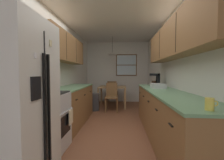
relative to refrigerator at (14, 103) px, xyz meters
name	(u,v)px	position (x,y,z in m)	size (l,w,h in m)	color
ground_plane	(114,121)	(0.95, 2.18, -0.90)	(12.00, 12.00, 0.00)	brown
wall_left	(62,71)	(-0.40, 2.18, 0.38)	(0.10, 9.00, 2.55)	silver
wall_right	(169,71)	(2.30, 2.18, 0.38)	(0.10, 9.00, 2.55)	silver
wall_back	(117,72)	(0.95, 4.83, 0.38)	(4.40, 0.10, 2.55)	silver
ceiling_slab	(114,18)	(0.95, 2.18, 1.69)	(4.40, 9.00, 0.08)	white
refrigerator	(14,103)	(0.00, 0.00, 0.00)	(0.72, 0.76, 1.80)	white
stove_range	(45,121)	(-0.04, 0.70, -0.43)	(0.66, 0.60, 1.10)	silver
microwave_over_range	(37,47)	(-0.15, 0.70, 0.72)	(0.39, 0.61, 0.30)	black
counter_left	(72,105)	(-0.05, 1.96, -0.45)	(0.64, 1.93, 0.90)	olive
upper_cabinets_left	(65,49)	(-0.19, 1.91, 0.90)	(0.33, 2.01, 0.63)	olive
counter_right	(165,115)	(1.95, 1.23, -0.45)	(0.64, 3.08, 0.90)	olive
upper_cabinets_right	(176,39)	(2.09, 1.18, 0.91)	(0.33, 2.76, 0.62)	olive
dining_table	(112,89)	(0.81, 3.82, -0.27)	(0.98, 0.82, 0.74)	#A87F51
dining_chair_near	(112,95)	(0.82, 3.21, -0.40)	(0.41, 0.41, 0.90)	brown
dining_chair_far	(112,91)	(0.76, 4.44, -0.40)	(0.43, 0.43, 0.90)	brown
pendant_light	(112,53)	(0.81, 3.82, 1.04)	(0.33, 0.33, 0.66)	black
back_window	(126,65)	(1.35, 4.76, 0.67)	(0.88, 0.05, 0.91)	brown
trash_bin	(94,102)	(0.25, 3.22, -0.62)	(0.31, 0.31, 0.56)	#3F3F42
storage_canister	(57,86)	(-0.05, 1.12, 0.08)	(0.12, 0.12, 0.16)	red
dish_towel	(71,117)	(0.31, 0.84, -0.40)	(0.02, 0.16, 0.24)	beige
coffee_maker	(156,79)	(2.01, 2.24, 0.17)	(0.22, 0.18, 0.32)	black
mug_by_coffeemaker	(210,104)	(1.90, -0.18, 0.06)	(0.11, 0.07, 0.11)	#E5CC4C
dish_rack	(158,86)	(1.93, 1.71, 0.05)	(0.28, 0.34, 0.10)	silver
table_serving_bowl	(110,86)	(0.71, 3.78, -0.13)	(0.19, 0.19, 0.06)	silver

